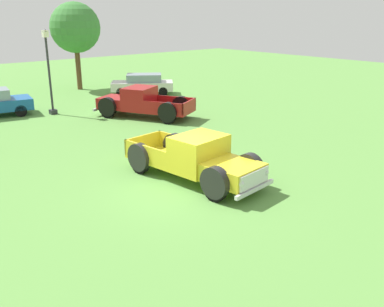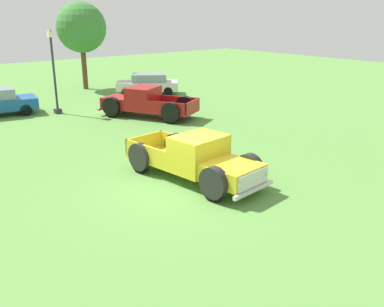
{
  "view_description": "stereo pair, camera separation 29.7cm",
  "coord_description": "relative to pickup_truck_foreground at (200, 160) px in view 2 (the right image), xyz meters",
  "views": [
    {
      "loc": [
        -8.13,
        -9.98,
        5.41
      ],
      "look_at": [
        0.72,
        0.4,
        0.9
      ],
      "focal_mm": 40.11,
      "sensor_mm": 36.0,
      "label": 1
    },
    {
      "loc": [
        -7.9,
        -10.17,
        5.41
      ],
      "look_at": [
        0.72,
        0.4,
        0.9
      ],
      "focal_mm": 40.11,
      "sensor_mm": 36.0,
      "label": 2
    }
  ],
  "objects": [
    {
      "name": "pickup_truck_behind_left",
      "position": [
        3.7,
        9.19,
        0.02
      ],
      "size": [
        4.11,
        5.54,
        1.62
      ],
      "color": "maroon",
      "rests_on": "ground_plane"
    },
    {
      "name": "ground_plane",
      "position": [
        -0.77,
        -0.02,
        -0.75
      ],
      "size": [
        80.0,
        80.0,
        0.0
      ],
      "primitive_type": "plane",
      "color": "#5B9342"
    },
    {
      "name": "oak_tree_east",
      "position": [
        5.28,
        19.36,
        3.6
      ],
      "size": [
        3.53,
        3.53,
        6.14
      ],
      "color": "brown",
      "rests_on": "ground_plane"
    },
    {
      "name": "sedan_distant_b",
      "position": [
        7.66,
        14.62,
        -0.02
      ],
      "size": [
        4.37,
        3.83,
        1.39
      ],
      "color": "silver",
      "rests_on": "ground_plane"
    },
    {
      "name": "pickup_truck_foreground",
      "position": [
        0.0,
        0.0,
        0.0
      ],
      "size": [
        2.51,
        5.33,
        1.58
      ],
      "color": "yellow",
      "rests_on": "ground_plane"
    },
    {
      "name": "lamp_post_near",
      "position": [
        0.4,
        12.84,
        1.64
      ],
      "size": [
        0.36,
        0.36,
        4.57
      ],
      "color": "#2D2D33",
      "rests_on": "ground_plane"
    }
  ]
}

